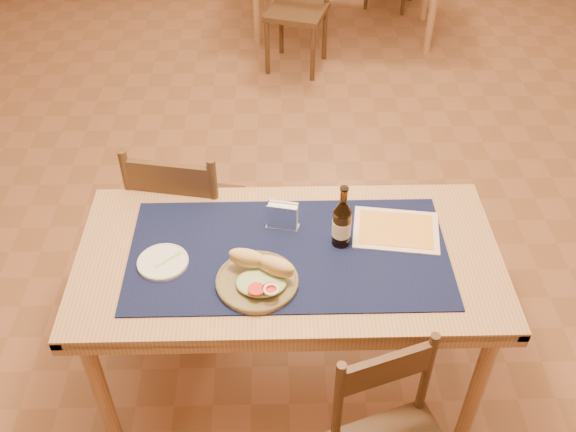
{
  "coord_description": "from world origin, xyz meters",
  "views": [
    {
      "loc": [
        -0.04,
        -2.52,
        2.46
      ],
      "look_at": [
        0.0,
        -0.7,
        0.85
      ],
      "focal_mm": 40.0,
      "sensor_mm": 36.0,
      "label": 1
    }
  ],
  "objects_px": {
    "sandwich_plate": "(259,277)",
    "napkin_holder": "(282,216)",
    "chair_main_far": "(188,215)",
    "beer_bottle": "(342,223)",
    "main_table": "(289,269)"
  },
  "relations": [
    {
      "from": "main_table",
      "to": "sandwich_plate",
      "type": "distance_m",
      "value": 0.22
    },
    {
      "from": "main_table",
      "to": "chair_main_far",
      "type": "xyz_separation_m",
      "value": [
        -0.46,
        0.52,
        -0.18
      ]
    },
    {
      "from": "main_table",
      "to": "sandwich_plate",
      "type": "height_order",
      "value": "sandwich_plate"
    },
    {
      "from": "sandwich_plate",
      "to": "beer_bottle",
      "type": "distance_m",
      "value": 0.37
    },
    {
      "from": "main_table",
      "to": "sandwich_plate",
      "type": "xyz_separation_m",
      "value": [
        -0.11,
        -0.15,
        0.12
      ]
    },
    {
      "from": "chair_main_far",
      "to": "beer_bottle",
      "type": "distance_m",
      "value": 0.89
    },
    {
      "from": "sandwich_plate",
      "to": "napkin_holder",
      "type": "relative_size",
      "value": 2.22
    },
    {
      "from": "beer_bottle",
      "to": "chair_main_far",
      "type": "bearing_deg",
      "value": 144.01
    },
    {
      "from": "sandwich_plate",
      "to": "beer_bottle",
      "type": "bearing_deg",
      "value": 33.37
    },
    {
      "from": "chair_main_far",
      "to": "main_table",
      "type": "bearing_deg",
      "value": -48.99
    },
    {
      "from": "sandwich_plate",
      "to": "beer_bottle",
      "type": "relative_size",
      "value": 1.1
    },
    {
      "from": "chair_main_far",
      "to": "sandwich_plate",
      "type": "distance_m",
      "value": 0.82
    },
    {
      "from": "beer_bottle",
      "to": "main_table",
      "type": "bearing_deg",
      "value": -166.36
    },
    {
      "from": "napkin_holder",
      "to": "chair_main_far",
      "type": "bearing_deg",
      "value": 139.01
    },
    {
      "from": "napkin_holder",
      "to": "beer_bottle",
      "type": "bearing_deg",
      "value": -23.9
    }
  ]
}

